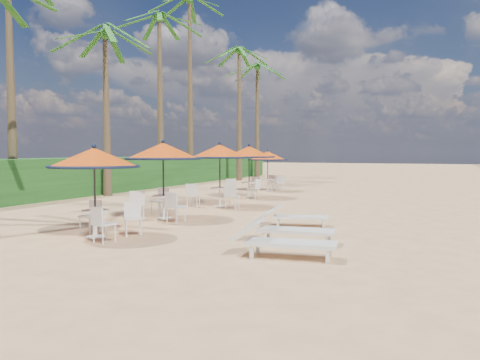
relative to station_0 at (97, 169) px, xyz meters
The scene contains 15 objects.
ground 4.81m from the station_0, ahead, with size 160.00×160.00×0.00m, color tan.
scrub_hedge 14.33m from the station_0, 128.94° to the left, with size 3.00×40.00×1.80m, color #194716.
station_0 is the anchor object (origin of this frame).
station_1 3.38m from the station_0, 95.11° to the left, with size 2.39×2.39×2.49m.
station_2 7.01m from the station_0, 90.92° to the left, with size 2.39×2.39×2.49m.
station_3 10.76m from the station_0, 92.29° to the left, with size 2.36×2.43×2.47m.
station_4 14.74m from the station_0, 93.42° to the left, with size 2.14×2.14×2.23m.
lounger_near 5.03m from the station_0, ahead, with size 2.16×0.95×0.75m.
lounger_mid 4.84m from the station_0, 14.99° to the left, with size 2.10×0.83×0.74m.
lounger_far 5.51m from the station_0, 42.83° to the left, with size 1.88×1.03×0.64m.
palm_3 12.72m from the station_0, 128.23° to the left, with size 5.00×5.00×7.96m.
palm_4 18.20m from the station_0, 117.85° to the left, with size 5.00×5.00×10.24m.
palm_5 22.81m from the station_0, 113.26° to the left, with size 5.00×5.00×12.56m.
palm_6 24.41m from the station_0, 105.11° to the left, with size 5.00×5.00×9.72m.
palm_7 29.63m from the station_0, 103.68° to the left, with size 5.00×5.00×9.52m.
Camera 1 is at (3.28, -9.19, 2.09)m, focal length 35.00 mm.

